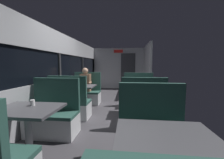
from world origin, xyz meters
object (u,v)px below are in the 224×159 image
at_px(bench_rear_aisle_facing_entry, 138,97).
at_px(seated_passenger, 86,89).
at_px(bench_mid_window_facing_entry, 87,94).
at_px(dining_table_mid_window, 80,89).
at_px(bench_mid_window_facing_end, 71,105).
at_px(dining_table_near_window, 27,115).
at_px(bench_near_window_facing_entry, 53,118).
at_px(coffee_cup_primary, 80,84).
at_px(coffee_cup_secondary, 32,103).
at_px(dining_table_front_aisle, 166,146).
at_px(bench_front_aisle_facing_entry, 152,139).
at_px(bench_rear_aisle_facing_end, 143,111).
at_px(dining_table_rear_aisle, 140,91).

distance_m(bench_rear_aisle_facing_entry, seated_passenger, 1.81).
bearing_deg(bench_mid_window_facing_entry, dining_table_mid_window, -90.00).
bearing_deg(bench_mid_window_facing_end, dining_table_near_window, -90.00).
relative_size(bench_near_window_facing_entry, coffee_cup_primary, 12.22).
bearing_deg(bench_mid_window_facing_entry, seated_passenger, -90.00).
bearing_deg(coffee_cup_primary, coffee_cup_secondary, -91.02).
height_order(bench_near_window_facing_entry, seated_passenger, seated_passenger).
bearing_deg(dining_table_front_aisle, bench_rear_aisle_facing_entry, 90.00).
height_order(dining_table_near_window, bench_near_window_facing_entry, bench_near_window_facing_entry).
bearing_deg(seated_passenger, bench_near_window_facing_entry, -90.00).
bearing_deg(dining_table_mid_window, bench_front_aisle_facing_entry, -50.18).
height_order(bench_mid_window_facing_entry, bench_rear_aisle_facing_end, same).
height_order(bench_near_window_facing_entry, dining_table_front_aisle, bench_near_window_facing_entry).
height_order(dining_table_near_window, dining_table_mid_window, same).
bearing_deg(coffee_cup_secondary, bench_mid_window_facing_entry, 89.87).
bearing_deg(bench_front_aisle_facing_entry, dining_table_mid_window, 129.82).
xyz_separation_m(bench_mid_window_facing_end, bench_mid_window_facing_entry, (0.00, 1.40, 0.00)).
distance_m(bench_mid_window_facing_entry, dining_table_rear_aisle, 2.03).
xyz_separation_m(bench_mid_window_facing_end, coffee_cup_primary, (0.03, 0.62, 0.46)).
height_order(dining_table_mid_window, bench_front_aisle_facing_entry, bench_front_aisle_facing_entry).
distance_m(bench_mid_window_facing_end, bench_rear_aisle_facing_end, 1.80).
bearing_deg(seated_passenger, dining_table_near_window, -90.00).
bearing_deg(coffee_cup_primary, dining_table_rear_aisle, -3.98).
distance_m(dining_table_front_aisle, coffee_cup_primary, 3.28).
bearing_deg(coffee_cup_secondary, dining_table_front_aisle, -22.12).
bearing_deg(bench_rear_aisle_facing_entry, dining_table_near_window, -123.10).
bearing_deg(bench_rear_aisle_facing_entry, bench_mid_window_facing_end, -146.19).
bearing_deg(dining_table_near_window, seated_passenger, 90.00).
distance_m(bench_rear_aisle_facing_end, coffee_cup_secondary, 2.22).
relative_size(dining_table_rear_aisle, coffee_cup_primary, 10.00).
bearing_deg(dining_table_near_window, coffee_cup_primary, 89.21).
relative_size(dining_table_mid_window, bench_rear_aisle_facing_end, 0.82).
bearing_deg(bench_rear_aisle_facing_end, dining_table_rear_aisle, 90.00).
distance_m(dining_table_near_window, dining_table_rear_aisle, 2.72).
relative_size(bench_near_window_facing_entry, dining_table_rear_aisle, 1.22).
xyz_separation_m(dining_table_near_window, coffee_cup_secondary, (-0.01, 0.13, 0.15)).
distance_m(dining_table_mid_window, seated_passenger, 0.64).
bearing_deg(bench_rear_aisle_facing_end, bench_near_window_facing_entry, -160.11).
relative_size(dining_table_near_window, dining_table_mid_window, 1.00).
bearing_deg(seated_passenger, coffee_cup_primary, -87.57).
bearing_deg(seated_passenger, dining_table_rear_aisle, -24.80).
xyz_separation_m(dining_table_front_aisle, bench_rear_aisle_facing_entry, (0.00, 3.35, -0.31)).
bearing_deg(bench_near_window_facing_entry, bench_mid_window_facing_end, 90.00).
distance_m(dining_table_near_window, bench_mid_window_facing_entry, 2.96).
bearing_deg(bench_near_window_facing_entry, dining_table_rear_aisle, 36.96).
relative_size(bench_near_window_facing_entry, dining_table_mid_window, 1.22).
xyz_separation_m(coffee_cup_primary, coffee_cup_secondary, (-0.04, -2.04, 0.00)).
bearing_deg(bench_rear_aisle_facing_entry, bench_front_aisle_facing_entry, -90.00).
height_order(bench_rear_aisle_facing_entry, coffee_cup_secondary, bench_rear_aisle_facing_entry).
distance_m(dining_table_rear_aisle, seated_passenger, 1.97).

